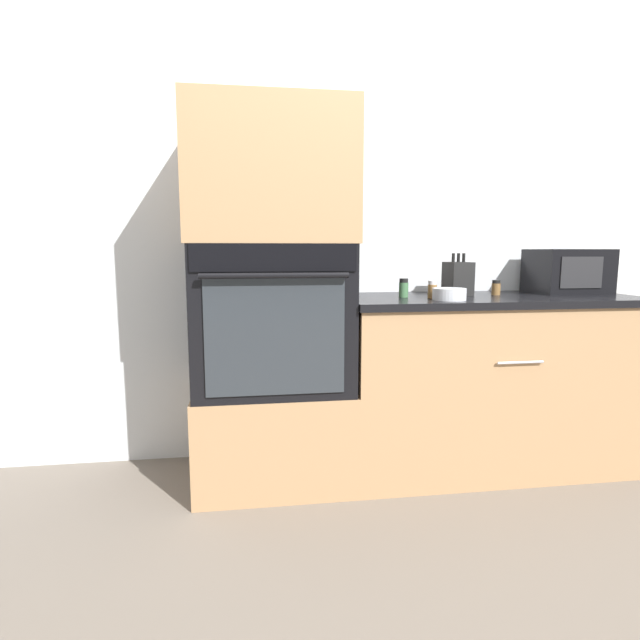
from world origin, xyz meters
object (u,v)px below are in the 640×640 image
object	(u,v)px
condiment_jar_mid	(496,288)
condiment_jar_far	(432,290)
knife_block	(458,278)
condiment_jar_near	(404,288)
microwave	(567,271)
bowl	(449,294)
wall_oven	(272,316)

from	to	relation	value
condiment_jar_mid	condiment_jar_far	world-z (taller)	condiment_jar_far
knife_block	condiment_jar_far	world-z (taller)	knife_block
knife_block	condiment_jar_mid	bearing A→B (deg)	-13.13
condiment_jar_near	condiment_jar_mid	world-z (taller)	condiment_jar_near
microwave	condiment_jar_near	world-z (taller)	microwave
knife_block	condiment_jar_near	bearing A→B (deg)	-163.97
bowl	condiment_jar_mid	world-z (taller)	condiment_jar_mid
condiment_jar_far	wall_oven	bearing A→B (deg)	175.21
wall_oven	bowl	size ratio (longest dim) A/B	4.65
condiment_jar_near	condiment_jar_far	world-z (taller)	condiment_jar_near
knife_block	condiment_jar_far	bearing A→B (deg)	-141.35
condiment_jar_mid	knife_block	bearing A→B (deg)	166.87
condiment_jar_far	microwave	bearing A→B (deg)	11.63
wall_oven	condiment_jar_near	xyz separation A→B (m)	(0.65, 0.00, 0.13)
condiment_jar_near	knife_block	bearing A→B (deg)	16.03
knife_block	condiment_jar_far	distance (m)	0.26
knife_block	condiment_jar_mid	distance (m)	0.20
wall_oven	condiment_jar_far	size ratio (longest dim) A/B	8.54
microwave	condiment_jar_mid	bearing A→B (deg)	-172.64
knife_block	condiment_jar_near	size ratio (longest dim) A/B	2.33
microwave	knife_block	distance (m)	0.62
knife_block	bowl	bearing A→B (deg)	-120.35
condiment_jar_mid	bowl	bearing A→B (deg)	-147.59
microwave	bowl	world-z (taller)	microwave
knife_block	condiment_jar_mid	world-z (taller)	knife_block
bowl	condiment_jar_near	distance (m)	0.24
microwave	condiment_jar_mid	world-z (taller)	microwave
wall_oven	condiment_jar_near	size ratio (longest dim) A/B	7.79
condiment_jar_mid	condiment_jar_far	bearing A→B (deg)	-163.75
condiment_jar_near	microwave	bearing A→B (deg)	6.24
bowl	condiment_jar_mid	bearing A→B (deg)	32.41
bowl	condiment_jar_mid	distance (m)	0.41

